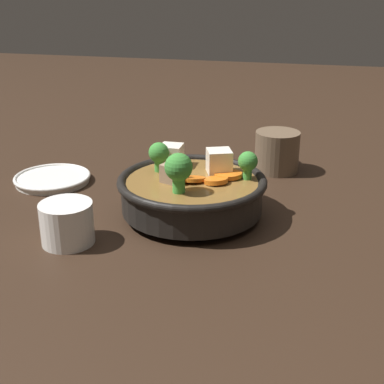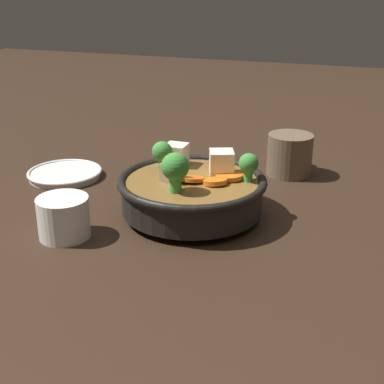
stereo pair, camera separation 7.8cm
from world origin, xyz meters
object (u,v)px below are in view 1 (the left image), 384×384
Objects in this scene: stirfry_bowl at (192,190)px; dark_mug at (277,151)px; side_saucer at (52,179)px; tea_cup at (67,223)px.

stirfry_bowl is 2.17× the size of dark_mug.
stirfry_bowl reaches higher than side_saucer.
stirfry_bowl is 1.68× the size of side_saucer.
dark_mug is at bearing -24.39° from stirfry_bowl.
side_saucer is 0.40m from dark_mug.
side_saucer is at bearing 112.58° from dark_mug.
dark_mug is (0.35, -0.24, 0.01)m from tea_cup.
tea_cup is at bearing -147.47° from side_saucer.
stirfry_bowl is 3.09× the size of tea_cup.
stirfry_bowl is at bearing 155.61° from dark_mug.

